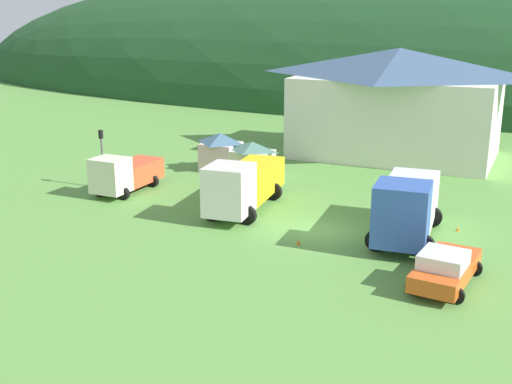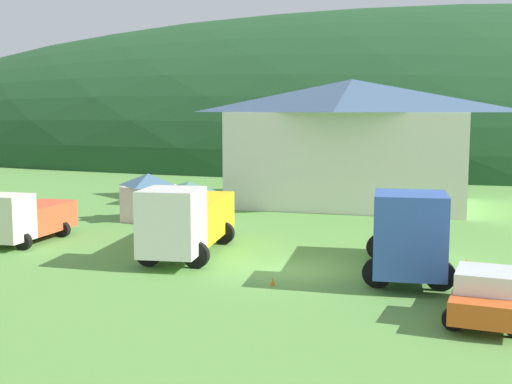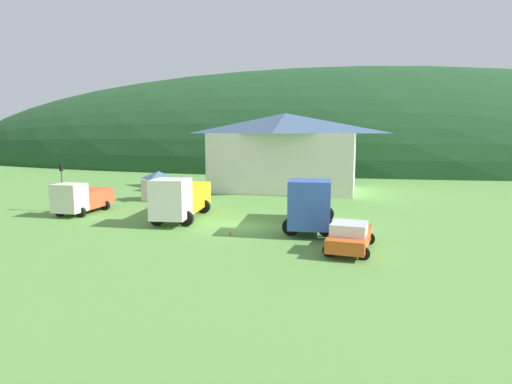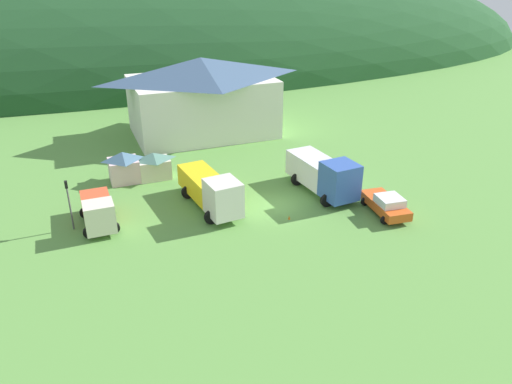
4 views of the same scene
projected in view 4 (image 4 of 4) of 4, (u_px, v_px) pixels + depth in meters
ground_plane at (278, 205)px, 40.22m from camera, size 200.00×200.00×0.00m
forested_hill_backdrop at (143, 64)px, 94.12m from camera, size 175.36×60.00×38.60m
depot_building at (202, 95)px, 54.91m from camera, size 16.46×10.91×8.55m
play_shed_cream at (154, 165)px, 44.72m from camera, size 3.01×2.25×2.44m
play_shed_pink at (124, 166)px, 43.98m from camera, size 2.75×2.52×2.80m
light_truck_cream at (98, 211)px, 36.58m from camera, size 2.63×5.48×2.56m
flatbed_truck_yellow at (211, 190)px, 39.02m from camera, size 3.68×8.42×3.27m
box_truck_blue at (324, 174)px, 41.51m from camera, size 3.75×7.97×3.52m
service_pickup_orange at (386, 204)px, 38.56m from camera, size 2.75×5.00×1.66m
traffic_light_west at (69, 200)px, 35.68m from camera, size 0.20×0.32×3.90m
traffic_cone_near_pickup at (289, 219)px, 38.08m from camera, size 0.36×0.36×0.63m
traffic_cone_mid_row at (333, 179)px, 45.06m from camera, size 0.36×0.36×0.53m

